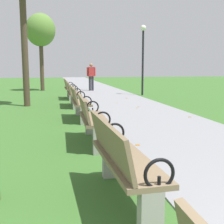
# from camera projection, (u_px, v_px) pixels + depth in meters

# --- Properties ---
(paved_walkway) EXTENTS (2.96, 44.00, 0.02)m
(paved_walkway) POSITION_uv_depth(u_px,v_px,m) (97.00, 90.00, 18.36)
(paved_walkway) COLOR gray
(paved_walkway) RESTS_ON ground
(park_bench_2) EXTENTS (0.53, 1.62, 0.90)m
(park_bench_2) POSITION_uv_depth(u_px,v_px,m) (121.00, 159.00, 3.09)
(park_bench_2) COLOR #7A664C
(park_bench_2) RESTS_ON ground
(park_bench_3) EXTENTS (0.51, 1.61, 0.90)m
(park_bench_3) POSITION_uv_depth(u_px,v_px,m) (91.00, 118.00, 5.54)
(park_bench_3) COLOR #7A664C
(park_bench_3) RESTS_ON ground
(park_bench_4) EXTENTS (0.48, 1.60, 0.90)m
(park_bench_4) POSITION_uv_depth(u_px,v_px,m) (79.00, 102.00, 8.04)
(park_bench_4) COLOR #7A664C
(park_bench_4) RESTS_ON ground
(park_bench_5) EXTENTS (0.49, 1.60, 0.90)m
(park_bench_5) POSITION_uv_depth(u_px,v_px,m) (73.00, 93.00, 10.66)
(park_bench_5) COLOR #7A664C
(park_bench_5) RESTS_ON ground
(park_bench_6) EXTENTS (0.48, 1.60, 0.90)m
(park_bench_6) POSITION_uv_depth(u_px,v_px,m) (69.00, 88.00, 13.23)
(park_bench_6) COLOR #7A664C
(park_bench_6) RESTS_ON ground
(tree_3) EXTENTS (1.75, 1.75, 4.55)m
(tree_3) POSITION_uv_depth(u_px,v_px,m) (41.00, 31.00, 17.32)
(tree_3) COLOR #4C3D2D
(tree_3) RESTS_ON ground
(pedestrian_walking) EXTENTS (0.53, 0.25, 1.62)m
(pedestrian_walking) POSITION_uv_depth(u_px,v_px,m) (91.00, 75.00, 17.52)
(pedestrian_walking) COLOR #2D2D38
(pedestrian_walking) RESTS_ON paved_walkway
(lamp_post) EXTENTS (0.28, 0.28, 3.48)m
(lamp_post) POSITION_uv_depth(u_px,v_px,m) (143.00, 49.00, 14.66)
(lamp_post) COLOR black
(lamp_post) RESTS_ON ground
(scattered_leaves) EXTENTS (4.38, 13.66, 0.02)m
(scattered_leaves) POSITION_uv_depth(u_px,v_px,m) (161.00, 129.00, 6.78)
(scattered_leaves) COLOR #93511E
(scattered_leaves) RESTS_ON ground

